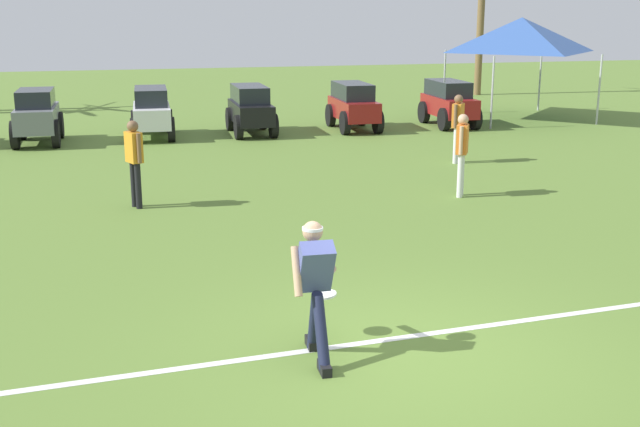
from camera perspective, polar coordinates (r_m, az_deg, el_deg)
name	(u,v)px	position (r m, az deg, el deg)	size (l,w,h in m)	color
ground_plane	(405,353)	(8.48, 6.06, -9.87)	(80.00, 80.00, 0.00)	olive
field_line_paint	(393,339)	(8.80, 5.19, -8.86)	(26.40, 0.11, 0.01)	white
frisbee_thrower	(316,283)	(8.10, -0.32, -4.96)	(0.49, 1.12, 1.40)	#191E38
frisbee_in_flight	(324,295)	(8.68, 0.32, -5.79)	(0.28, 0.28, 0.05)	white
teammate_near_sideline	(462,147)	(15.21, 10.06, 4.66)	(0.34, 0.46, 1.56)	silver
teammate_midfield	(134,156)	(14.50, -13.07, 4.03)	(0.32, 0.48, 1.56)	black
teammate_deep	(458,122)	(18.54, 9.77, 6.43)	(0.37, 0.43, 1.56)	silver
parked_car_slot_c	(37,115)	(22.23, -19.49, 6.61)	(1.18, 2.36, 1.40)	slate
parked_car_slot_d	(152,111)	(22.46, -11.89, 7.15)	(1.23, 2.44, 1.34)	silver
parked_car_slot_e	(250,108)	(22.68, -4.97, 7.48)	(1.15, 2.41, 1.34)	black
parked_car_slot_f	(353,105)	(23.41, 2.38, 7.74)	(1.19, 2.42, 1.34)	maroon
parked_car_slot_g	(449,102)	(24.41, 9.14, 7.85)	(1.20, 2.42, 1.34)	maroon
event_tent	(521,35)	(26.29, 14.12, 12.23)	(3.69, 3.69, 3.15)	#B2B5BA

